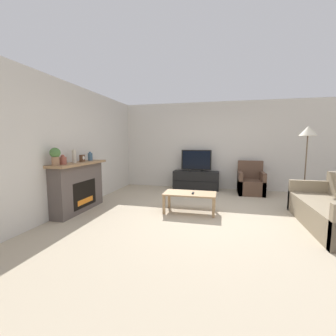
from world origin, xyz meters
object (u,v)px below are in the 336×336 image
at_px(mantel_vase_right, 90,156).
at_px(coffee_table, 190,195).
at_px(tv, 196,161).
at_px(armchair, 251,183).
at_px(potted_plant, 55,155).
at_px(couch, 336,212).
at_px(floor_lamp, 308,136).
at_px(tv_stand, 196,180).
at_px(fireplace, 78,186).
at_px(mantel_clock, 82,158).
at_px(remote, 193,193).
at_px(mantel_vase_centre_left, 74,156).
at_px(mantel_vase_left, 63,160).

relative_size(mantel_vase_right, coffee_table, 0.19).
relative_size(tv, armchair, 0.99).
bearing_deg(potted_plant, coffee_table, 25.52).
bearing_deg(couch, floor_lamp, 92.20).
xyz_separation_m(tv_stand, tv, (0.00, -0.00, 0.59)).
bearing_deg(fireplace, mantel_clock, 83.50).
relative_size(mantel_vase_right, remote, 1.39).
height_order(fireplace, armchair, fireplace).
bearing_deg(fireplace, potted_plant, -88.53).
relative_size(remote, couch, 0.07).
distance_m(fireplace, armchair, 4.58).
xyz_separation_m(fireplace, mantel_vase_centre_left, (0.02, -0.11, 0.65)).
bearing_deg(mantel_vase_right, tv_stand, 47.01).
distance_m(mantel_clock, floor_lamp, 5.03).
height_order(tv_stand, tv, tv).
relative_size(tv_stand, couch, 0.69).
bearing_deg(coffee_table, potted_plant, -154.48).
bearing_deg(mantel_vase_centre_left, mantel_clock, 89.84).
bearing_deg(mantel_clock, armchair, 32.65).
bearing_deg(potted_plant, couch, 9.28).
bearing_deg(potted_plant, fireplace, 91.47).
height_order(mantel_vase_centre_left, floor_lamp, floor_lamp).
bearing_deg(floor_lamp, armchair, 135.55).
relative_size(tv, couch, 0.45).
xyz_separation_m(fireplace, mantel_clock, (0.02, 0.15, 0.59)).
relative_size(potted_plant, floor_lamp, 0.18).
bearing_deg(tv, coffee_table, -86.78).
relative_size(potted_plant, remote, 2.16).
bearing_deg(coffee_table, mantel_vase_left, -158.46).
height_order(coffee_table, couch, couch).
distance_m(mantel_vase_centre_left, couch, 4.95).
xyz_separation_m(tv_stand, couch, (2.68, -2.65, 0.00)).
distance_m(tv_stand, floor_lamp, 3.20).
height_order(mantel_vase_right, armchair, mantel_vase_right).
relative_size(fireplace, potted_plant, 4.71).
bearing_deg(mantel_vase_right, couch, -3.70).
bearing_deg(mantel_vase_left, potted_plant, -90.00).
relative_size(mantel_vase_right, floor_lamp, 0.11).
distance_m(mantel_vase_centre_left, potted_plant, 0.54).
distance_m(mantel_vase_right, mantel_clock, 0.31).
xyz_separation_m(remote, couch, (2.48, -0.25, -0.14)).
relative_size(tv_stand, coffee_table, 1.30).
height_order(mantel_vase_left, couch, mantel_vase_left).
xyz_separation_m(fireplace, coffee_table, (2.33, 0.45, -0.17)).
relative_size(mantel_vase_left, mantel_vase_right, 0.91).
relative_size(tv, coffee_table, 0.85).
xyz_separation_m(potted_plant, tv_stand, (2.18, 3.45, -0.95)).
distance_m(fireplace, couch, 4.89).
distance_m(fireplace, mantel_vase_centre_left, 0.66).
xyz_separation_m(mantel_vase_centre_left, armchair, (3.77, 2.68, -0.88)).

